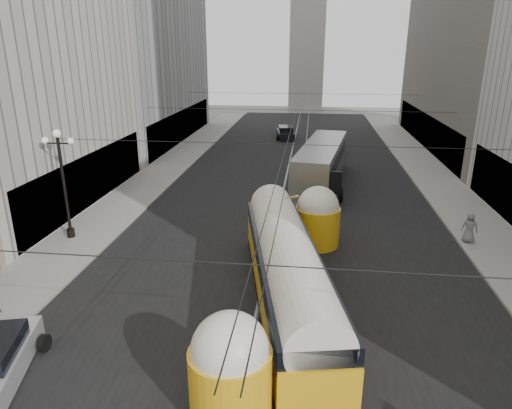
# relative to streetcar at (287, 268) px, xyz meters

# --- Properties ---
(road) EXTENTS (20.00, 85.00, 0.02)m
(road) POSITION_rel_streetcar_xyz_m (-0.50, 20.17, -1.72)
(road) COLOR black
(road) RESTS_ON ground
(sidewalk_left) EXTENTS (4.00, 72.00, 0.15)m
(sidewalk_left) POSITION_rel_streetcar_xyz_m (-12.50, 23.67, -1.65)
(sidewalk_left) COLOR gray
(sidewalk_left) RESTS_ON ground
(sidewalk_right) EXTENTS (4.00, 72.00, 0.15)m
(sidewalk_right) POSITION_rel_streetcar_xyz_m (11.50, 23.67, -1.65)
(sidewalk_right) COLOR gray
(sidewalk_right) RESTS_ON ground
(rail_left) EXTENTS (0.12, 85.00, 0.04)m
(rail_left) POSITION_rel_streetcar_xyz_m (-1.25, 20.17, -1.72)
(rail_left) COLOR gray
(rail_left) RESTS_ON ground
(rail_right) EXTENTS (0.12, 85.00, 0.04)m
(rail_right) POSITION_rel_streetcar_xyz_m (0.25, 20.17, -1.72)
(rail_right) COLOR gray
(rail_right) RESTS_ON ground
(building_left_far) EXTENTS (12.60, 28.60, 28.60)m
(building_left_far) POSITION_rel_streetcar_xyz_m (-20.49, 35.67, 12.59)
(building_left_far) COLOR #999999
(building_left_far) RESTS_ON ground
(distant_tower) EXTENTS (6.00, 6.00, 31.36)m
(distant_tower) POSITION_rel_streetcar_xyz_m (-0.50, 67.67, 13.24)
(distant_tower) COLOR #B2AFA8
(distant_tower) RESTS_ON ground
(lamppost_left_mid) EXTENTS (1.86, 0.44, 6.37)m
(lamppost_left_mid) POSITION_rel_streetcar_xyz_m (-13.10, 5.67, 2.02)
(lamppost_left_mid) COLOR black
(lamppost_left_mid) RESTS_ON sidewalk_left
(catenary) EXTENTS (25.00, 72.00, 0.23)m
(catenary) POSITION_rel_streetcar_xyz_m (-0.38, 19.17, 4.16)
(catenary) COLOR black
(catenary) RESTS_ON ground
(streetcar) EXTENTS (5.22, 15.84, 3.53)m
(streetcar) POSITION_rel_streetcar_xyz_m (0.00, 0.00, 0.00)
(streetcar) COLOR gold
(streetcar) RESTS_ON ground
(city_bus) EXTENTS (4.70, 13.66, 3.39)m
(city_bus) POSITION_rel_streetcar_xyz_m (1.71, 19.06, 0.13)
(city_bus) COLOR #949699
(city_bus) RESTS_ON ground
(sedan_white_far) EXTENTS (2.07, 4.44, 1.37)m
(sedan_white_far) POSITION_rel_streetcar_xyz_m (3.29, 30.98, -1.10)
(sedan_white_far) COLOR white
(sedan_white_far) RESTS_ON ground
(sedan_dark_far) EXTENTS (2.62, 4.94, 1.48)m
(sedan_dark_far) POSITION_rel_streetcar_xyz_m (-2.43, 39.28, -1.05)
(sedan_dark_far) COLOR black
(sedan_dark_far) RESTS_ON ground
(pedestrian_sidewalk_right) EXTENTS (0.99, 0.75, 1.79)m
(pedestrian_sidewalk_right) POSITION_rel_streetcar_xyz_m (10.00, 7.71, -0.68)
(pedestrian_sidewalk_right) COLOR slate
(pedestrian_sidewalk_right) RESTS_ON sidewalk_right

